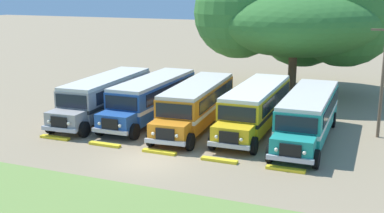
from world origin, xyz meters
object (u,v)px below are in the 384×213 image
parked_bus_slot_1 (152,96)px  parked_bus_slot_2 (197,103)px  parked_bus_slot_0 (105,95)px  parked_bus_slot_3 (256,105)px  parked_bus_slot_4 (308,114)px  broad_shade_tree (301,17)px  utility_pole (383,76)px

parked_bus_slot_1 → parked_bus_slot_2: same height
parked_bus_slot_0 → parked_bus_slot_1: 3.40m
parked_bus_slot_3 → parked_bus_slot_4: bearing=74.6°
parked_bus_slot_0 → parked_bus_slot_1: size_ratio=1.00×
broad_shade_tree → utility_pole: size_ratio=2.32×
parked_bus_slot_0 → parked_bus_slot_4: same height
parked_bus_slot_0 → utility_pole: utility_pole is taller
parked_bus_slot_3 → broad_shade_tree: broad_shade_tree is taller
parked_bus_slot_1 → broad_shade_tree: bearing=148.4°
parked_bus_slot_3 → broad_shade_tree: 13.70m
parked_bus_slot_4 → utility_pole: (3.97, 2.07, 2.24)m
parked_bus_slot_3 → parked_bus_slot_0: bearing=-86.0°
utility_pole → parked_bus_slot_1: bearing=-175.1°
parked_bus_slot_1 → broad_shade_tree: (7.73, 12.90, 4.91)m
utility_pole → parked_bus_slot_4: bearing=-152.5°
parked_bus_slot_2 → broad_shade_tree: bearing=159.0°
parked_bus_slot_1 → parked_bus_slot_4: size_ratio=1.00×
parked_bus_slot_2 → parked_bus_slot_4: size_ratio=1.01×
utility_pole → parked_bus_slot_2: bearing=-170.4°
parked_bus_slot_0 → parked_bus_slot_4: size_ratio=1.00×
parked_bus_slot_2 → broad_shade_tree: (4.15, 13.54, 4.91)m
parked_bus_slot_4 → parked_bus_slot_1: bearing=-95.2°
parked_bus_slot_0 → parked_bus_slot_3: (10.68, 0.89, 0.00)m
parked_bus_slot_1 → parked_bus_slot_2: (3.59, -0.64, 0.00)m
parked_bus_slot_1 → parked_bus_slot_3: same height
parked_bus_slot_3 → parked_bus_slot_1: bearing=-89.9°
parked_bus_slot_4 → broad_shade_tree: broad_shade_tree is taller
parked_bus_slot_0 → parked_bus_slot_4: 14.18m
parked_bus_slot_0 → parked_bus_slot_2: (6.89, 0.14, 0.00)m
parked_bus_slot_1 → parked_bus_slot_4: (10.87, -0.80, 0.00)m
parked_bus_slot_4 → utility_pole: utility_pole is taller
utility_pole → broad_shade_tree: bearing=121.4°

